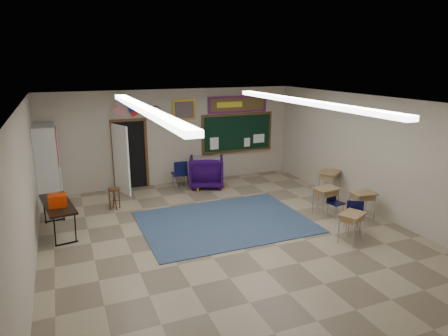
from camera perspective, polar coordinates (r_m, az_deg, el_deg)
name	(u,v)px	position (r m, az deg, el deg)	size (l,w,h in m)	color
floor	(230,236)	(9.13, 0.91, -9.71)	(9.00, 9.00, 0.00)	gray
back_wall	(174,137)	(12.76, -7.18, 4.41)	(8.00, 0.04, 3.00)	#B4A692
front_wall	(386,269)	(5.10, 22.19, -13.16)	(8.00, 0.04, 3.00)	#B4A692
left_wall	(26,195)	(7.97, -26.49, -3.50)	(0.04, 9.00, 3.00)	#B4A692
right_wall	(375,156)	(10.81, 20.80, 1.63)	(0.04, 9.00, 3.00)	#B4A692
ceiling	(231,102)	(8.34, 1.00, 9.38)	(8.00, 9.00, 0.04)	silver
area_rug	(225,222)	(9.87, 0.12, -7.68)	(4.00, 3.00, 0.02)	#344564
fluorescent_strips	(231,105)	(8.34, 1.00, 8.97)	(3.86, 6.00, 0.10)	white
doorway	(128,156)	(12.40, -13.62, 1.70)	(1.10, 0.89, 2.16)	black
chalkboard	(238,134)	(13.47, 1.95, 4.92)	(2.55, 0.14, 1.30)	#543518
bulletin_board	(238,104)	(13.34, 1.98, 9.09)	(2.10, 0.05, 0.55)	#B6190F
framed_art_print	(184,110)	(12.70, -5.72, 8.28)	(0.75, 0.05, 0.65)	#AD8621
wall_clock	(156,111)	(12.47, -9.72, 8.02)	(0.32, 0.05, 0.32)	black
wall_flags	(128,108)	(12.27, -13.62, 8.31)	(1.16, 0.06, 0.70)	red
storage_cabinet	(48,165)	(11.77, -23.88, 0.33)	(0.59, 1.25, 2.20)	beige
wingback_armchair	(206,172)	(12.47, -2.52, -0.55)	(1.02, 1.05, 0.96)	#1C0539
student_chair_reading	(179,175)	(12.32, -6.39, -0.95)	(0.45, 0.45, 0.91)	black
student_chair_desk_a	(353,215)	(9.67, 17.94, -6.41)	(0.41, 0.41, 0.81)	black
student_chair_desk_b	(336,204)	(10.46, 15.68, -4.93)	(0.35, 0.35, 0.70)	black
student_desk_front_left	(326,200)	(10.51, 14.32, -4.44)	(0.65, 0.52, 0.72)	olive
student_desk_front_right	(329,183)	(11.78, 14.80, -2.13)	(0.84, 0.80, 0.81)	olive
student_desk_back_left	(351,226)	(9.12, 17.75, -7.91)	(0.68, 0.61, 0.67)	olive
student_desk_back_right	(362,204)	(10.50, 19.14, -4.91)	(0.62, 0.49, 0.70)	olive
folding_table	(59,216)	(9.93, -22.53, -6.40)	(0.82, 1.78, 0.97)	black
wooden_stool	(114,198)	(11.00, -15.38, -4.22)	(0.33, 0.33, 0.58)	#513618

